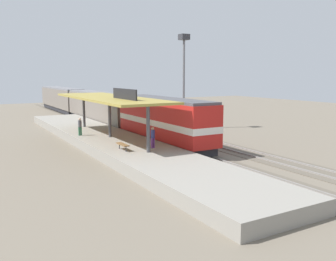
{
  "coord_description": "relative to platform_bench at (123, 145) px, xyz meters",
  "views": [
    {
      "loc": [
        -17.07,
        -32.54,
        6.79
      ],
      "look_at": [
        -1.38,
        -5.44,
        2.0
      ],
      "focal_mm": 39.21,
      "sensor_mm": 36.0,
      "label": 1
    }
  ],
  "objects": [
    {
      "name": "ground_plane",
      "position": [
        8.0,
        6.31,
        -1.34
      ],
      "size": [
        120.0,
        120.0,
        0.0
      ],
      "primitive_type": "plane",
      "color": "#706656"
    },
    {
      "name": "track_near",
      "position": [
        6.0,
        6.31,
        -1.31
      ],
      "size": [
        3.2,
        110.0,
        0.16
      ],
      "color": "#5F5649",
      "rests_on": "ground"
    },
    {
      "name": "track_far",
      "position": [
        10.6,
        6.31,
        -1.31
      ],
      "size": [
        3.2,
        110.0,
        0.16
      ],
      "color": "#5F5649",
      "rests_on": "ground"
    },
    {
      "name": "platform",
      "position": [
        1.4,
        6.31,
        -0.89
      ],
      "size": [
        6.0,
        44.0,
        0.9
      ],
      "primitive_type": "cube",
      "color": "gray",
      "rests_on": "ground"
    },
    {
      "name": "station_canopy",
      "position": [
        1.4,
        6.21,
        3.19
      ],
      "size": [
        5.2,
        18.0,
        4.7
      ],
      "color": "#47474C",
      "rests_on": "platform"
    },
    {
      "name": "platform_bench",
      "position": [
        0.0,
        0.0,
        0.0
      ],
      "size": [
        0.44,
        1.7,
        0.5
      ],
      "color": "#333338",
      "rests_on": "platform"
    },
    {
      "name": "locomotive",
      "position": [
        6.0,
        4.07,
        1.07
      ],
      "size": [
        2.93,
        14.43,
        4.44
      ],
      "color": "#28282D",
      "rests_on": "track_near"
    },
    {
      "name": "passenger_carriage_front",
      "position": [
        6.0,
        22.07,
        0.97
      ],
      "size": [
        2.9,
        20.0,
        4.24
      ],
      "color": "#28282D",
      "rests_on": "track_near"
    },
    {
      "name": "passenger_carriage_rear",
      "position": [
        6.0,
        42.87,
        0.97
      ],
      "size": [
        2.9,
        20.0,
        4.24
      ],
      "color": "#28282D",
      "rests_on": "track_near"
    },
    {
      "name": "light_mast",
      "position": [
        13.8,
        12.79,
        7.05
      ],
      "size": [
        1.1,
        1.1,
        11.7
      ],
      "color": "slate",
      "rests_on": "ground"
    },
    {
      "name": "person_waiting",
      "position": [
        2.45,
        -0.44,
        0.51
      ],
      "size": [
        0.34,
        0.34,
        1.71
      ],
      "color": "#663375",
      "rests_on": "platform"
    },
    {
      "name": "person_walking",
      "position": [
        -0.79,
        8.67,
        0.51
      ],
      "size": [
        0.34,
        0.34,
        1.71
      ],
      "color": "#23603D",
      "rests_on": "platform"
    }
  ]
}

